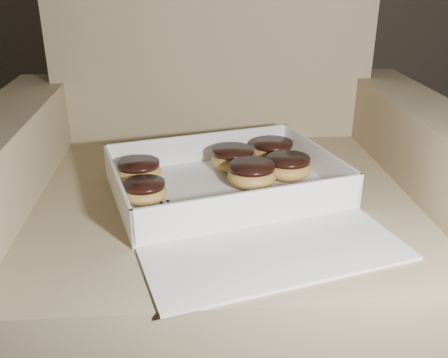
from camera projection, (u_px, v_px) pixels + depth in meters
armchair at (221, 231)px, 1.15m from camera, size 1.01×0.85×1.05m
bakery_box at (234, 194)px, 0.98m from camera, size 0.55×0.60×0.07m
donut_a at (288, 167)px, 1.05m from camera, size 0.10×0.10×0.05m
donut_b at (252, 174)px, 1.01m from camera, size 0.10×0.10×0.05m
donut_c at (233, 158)px, 1.10m from camera, size 0.10×0.10×0.05m
donut_d at (139, 171)px, 1.03m from camera, size 0.09×0.09×0.05m
donut_e at (145, 191)px, 0.95m from camera, size 0.08×0.08×0.04m
donut_f at (273, 151)px, 1.14m from camera, size 0.10×0.10×0.05m
crumb_a at (168, 201)px, 0.96m from camera, size 0.01×0.01×0.00m
crumb_b at (279, 204)px, 0.95m from camera, size 0.01×0.01×0.00m
crumb_c at (161, 202)px, 0.95m from camera, size 0.01×0.01×0.00m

